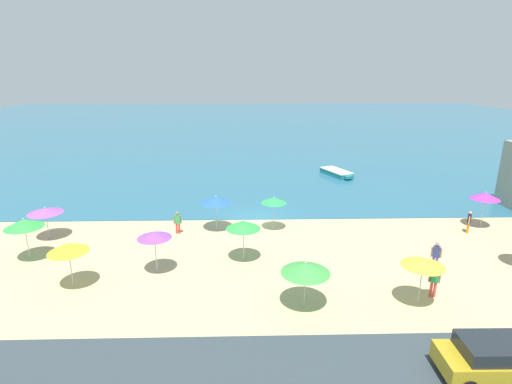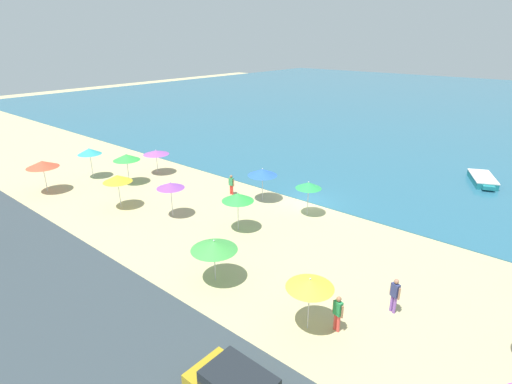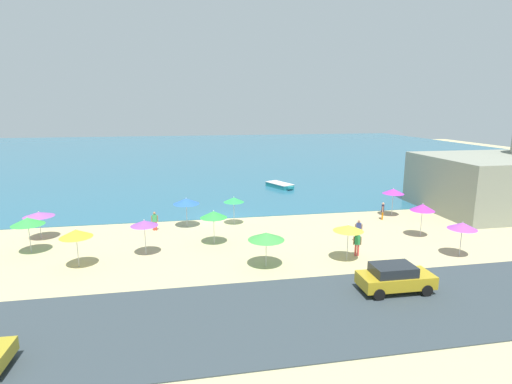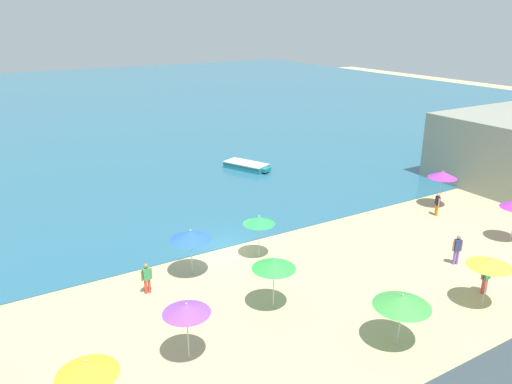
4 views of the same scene
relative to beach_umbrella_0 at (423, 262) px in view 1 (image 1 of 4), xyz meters
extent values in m
plane|color=tan|center=(-7.54, 11.69, -2.26)|extent=(160.00, 160.00, 0.00)
cube|color=#28627B|center=(-7.54, 66.69, -2.23)|extent=(150.00, 110.00, 0.05)
cylinder|color=#B2B2B7|center=(0.00, 0.00, -1.20)|extent=(0.05, 0.05, 2.12)
cone|color=gold|center=(0.00, 0.00, 0.00)|extent=(2.02, 2.02, 0.39)
sphere|color=silver|center=(0.00, 0.00, 0.23)|extent=(0.08, 0.08, 0.08)
cylinder|color=#B2B2B7|center=(-8.53, 4.95, -1.21)|extent=(0.05, 0.05, 2.09)
cone|color=green|center=(-8.53, 4.95, 0.03)|extent=(2.03, 2.03, 0.50)
sphere|color=silver|center=(-8.53, 4.95, 0.31)|extent=(0.08, 0.08, 0.08)
cylinder|color=#B2B2B7|center=(8.71, 9.82, -1.16)|extent=(0.05, 0.05, 2.20)
cone|color=purple|center=(8.71, 9.82, 0.12)|extent=(1.99, 1.99, 0.47)
sphere|color=silver|center=(8.71, 9.82, 0.39)|extent=(0.08, 0.08, 0.08)
cylinder|color=#B2B2B7|center=(-21.45, 5.42, -1.20)|extent=(0.05, 0.05, 2.12)
cone|color=green|center=(-21.45, 5.42, 0.06)|extent=(2.20, 2.20, 0.51)
sphere|color=silver|center=(-21.45, 5.42, 0.35)|extent=(0.08, 0.08, 0.08)
cylinder|color=#B2B2B7|center=(-21.79, 8.63, -1.33)|extent=(0.05, 0.05, 1.85)
cone|color=#9A4DA5|center=(-21.79, 8.63, -0.28)|extent=(2.30, 2.30, 0.36)
sphere|color=silver|center=(-21.79, 8.63, -0.07)|extent=(0.08, 0.08, 0.08)
cylinder|color=#B2B2B7|center=(-13.42, 3.57, -1.18)|extent=(0.05, 0.05, 2.15)
cone|color=purple|center=(-13.42, 3.57, 0.03)|extent=(1.89, 1.89, 0.38)
sphere|color=silver|center=(-13.42, 3.57, 0.25)|extent=(0.08, 0.08, 0.08)
cylinder|color=#B2B2B7|center=(-5.58, -0.02, -1.33)|extent=(0.05, 0.05, 1.85)
cone|color=green|center=(-5.58, -0.02, -0.22)|extent=(2.36, 2.36, 0.48)
sphere|color=silver|center=(-5.58, -0.02, 0.05)|extent=(0.08, 0.08, 0.08)
cylinder|color=#B2B2B7|center=(-6.39, 9.75, -1.23)|extent=(0.05, 0.05, 2.06)
cone|color=green|center=(-6.39, 9.75, -0.04)|extent=(1.79, 1.79, 0.42)
sphere|color=silver|center=(-6.39, 9.75, 0.20)|extent=(0.08, 0.08, 0.08)
cylinder|color=#B2B2B7|center=(-17.50, 2.11, -1.23)|extent=(0.05, 0.05, 2.06)
cone|color=gold|center=(-17.50, 2.11, 0.00)|extent=(2.05, 2.05, 0.50)
sphere|color=silver|center=(-17.50, 2.11, 0.28)|extent=(0.08, 0.08, 0.08)
cylinder|color=#B2B2B7|center=(-10.47, 9.80, -1.22)|extent=(0.05, 0.05, 2.07)
cone|color=blue|center=(-10.47, 9.80, 0.00)|extent=(2.21, 2.21, 0.47)
sphere|color=silver|center=(-10.47, 9.80, 0.26)|extent=(0.08, 0.08, 0.08)
cylinder|color=#E83B2F|center=(-13.04, 9.20, -1.88)|extent=(0.14, 0.14, 0.76)
cylinder|color=#E83B2F|center=(-13.22, 9.20, -1.88)|extent=(0.14, 0.14, 0.76)
cube|color=#379659|center=(-13.13, 9.20, -1.20)|extent=(0.37, 0.23, 0.60)
sphere|color=#9A6D4B|center=(-13.13, 9.20, -0.76)|extent=(0.22, 0.22, 0.22)
cylinder|color=#9A6D4B|center=(-12.89, 9.21, -1.25)|extent=(0.09, 0.09, 0.54)
cylinder|color=#9A6D4B|center=(-13.37, 9.19, -1.25)|extent=(0.09, 0.09, 0.54)
cylinder|color=#8552B3|center=(2.44, 3.36, -1.84)|extent=(0.14, 0.14, 0.83)
cylinder|color=#8552B3|center=(2.27, 3.43, -1.84)|extent=(0.14, 0.14, 0.83)
cube|color=navy|center=(2.35, 3.40, -1.10)|extent=(0.42, 0.34, 0.66)
sphere|color=#A16F58|center=(2.35, 3.40, -0.64)|extent=(0.22, 0.22, 0.22)
cylinder|color=#A16F58|center=(2.57, 3.31, -1.15)|extent=(0.09, 0.09, 0.59)
cylinder|color=#A16F58|center=(2.13, 3.49, -1.15)|extent=(0.09, 0.09, 0.59)
cylinder|color=#E54A44|center=(0.92, 0.70, -1.85)|extent=(0.14, 0.14, 0.82)
cylinder|color=#E54A44|center=(1.10, 0.65, -1.85)|extent=(0.14, 0.14, 0.82)
cube|color=#288D4F|center=(1.01, 0.68, -1.12)|extent=(0.40, 0.30, 0.65)
sphere|color=#9E6A4D|center=(1.01, 0.68, -0.67)|extent=(0.22, 0.22, 0.22)
cylinder|color=#9E6A4D|center=(0.78, 0.73, -1.17)|extent=(0.09, 0.09, 0.58)
cylinder|color=#9E6A4D|center=(1.24, 0.62, -1.17)|extent=(0.09, 0.09, 0.58)
cylinder|color=orange|center=(7.14, 8.70, -1.88)|extent=(0.14, 0.14, 0.76)
cylinder|color=orange|center=(7.23, 8.85, -1.88)|extent=(0.14, 0.14, 0.76)
cube|color=#28172A|center=(7.19, 8.77, -1.19)|extent=(0.37, 0.42, 0.60)
sphere|color=tan|center=(7.19, 8.77, -0.76)|extent=(0.22, 0.22, 0.22)
cylinder|color=tan|center=(7.07, 8.57, -1.24)|extent=(0.09, 0.09, 0.54)
cylinder|color=tan|center=(7.31, 8.98, -1.24)|extent=(0.09, 0.09, 0.54)
cube|color=#B2931E|center=(0.74, -4.94, -1.53)|extent=(4.11, 1.82, 0.70)
cube|color=#1E2328|center=(0.54, -4.94, -0.91)|extent=(2.31, 1.58, 0.54)
cylinder|color=black|center=(-0.64, -4.09, -1.88)|extent=(0.64, 0.23, 0.64)
cube|color=teal|center=(1.43, 24.76, -1.96)|extent=(3.06, 4.20, 0.50)
cube|color=teal|center=(2.30, 22.80, -1.91)|extent=(1.01, 0.77, 0.30)
cube|color=silver|center=(1.43, 24.76, -1.66)|extent=(3.14, 4.23, 0.08)
camera|label=1|loc=(-8.35, -16.82, 8.69)|focal=28.00mm
camera|label=2|loc=(7.18, -12.00, 9.46)|focal=28.00mm
camera|label=3|loc=(-10.66, -23.81, 7.87)|focal=28.00mm
camera|label=4|loc=(-19.63, -11.93, 10.63)|focal=35.00mm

